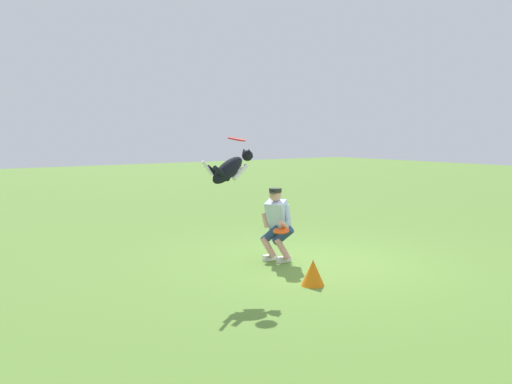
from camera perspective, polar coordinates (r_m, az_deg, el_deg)
The scene contains 6 objects.
ground_plane at distance 9.38m, azimuth 6.83°, elevation -7.51°, with size 60.00×60.00×0.00m, color olive.
person at distance 9.28m, azimuth 2.26°, elevation -3.23°, with size 0.51×0.70×1.29m.
dog at distance 7.95m, azimuth -2.78°, elevation 2.52°, with size 1.05×0.35×0.58m.
frisbee_flying at distance 8.03m, azimuth -2.08°, elevation 5.68°, with size 0.27×0.27×0.02m, color red.
frisbee_held at distance 8.92m, azimuth 2.72°, elevation -4.18°, with size 0.27×0.27×0.02m, color #E74811.
training_cone at distance 7.95m, azimuth 6.13°, elevation -8.59°, with size 0.35×0.35×0.39m, color orange.
Camera 1 is at (6.21, 6.67, 2.23)m, focal length 37.29 mm.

